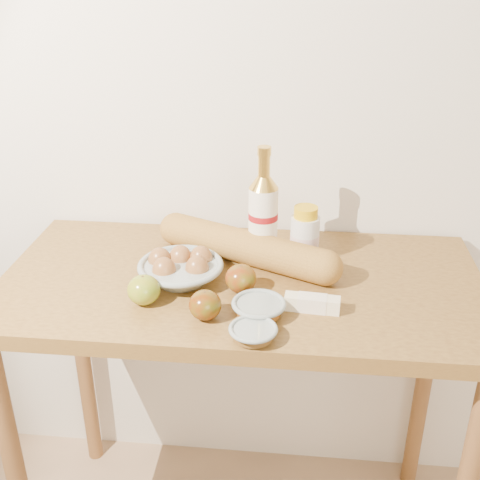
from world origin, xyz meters
name	(u,v)px	position (x,y,z in m)	size (l,w,h in m)	color
back_wall	(254,89)	(0.00, 1.51, 1.30)	(3.50, 0.02, 2.60)	silver
table	(241,320)	(0.00, 1.18, 0.78)	(1.20, 0.60, 0.90)	olive
bourbon_bottle	(263,216)	(0.05, 1.28, 1.03)	(0.09, 0.09, 0.31)	white
cream_bottle	(305,236)	(0.15, 1.30, 0.97)	(0.09, 0.09, 0.15)	silver
egg_bowl	(181,268)	(-0.15, 1.16, 0.93)	(0.25, 0.25, 0.07)	#8F9C98
baguette	(246,247)	(0.00, 1.27, 0.94)	(0.52, 0.30, 0.09)	#B98638
apple_yellowgreen	(144,290)	(-0.21, 1.04, 0.94)	(0.08, 0.08, 0.07)	#A28920
apple_redgreen_front	(205,305)	(-0.06, 0.99, 0.93)	(0.08, 0.08, 0.07)	maroon
apple_redgreen_right	(241,278)	(0.01, 1.12, 0.93)	(0.09, 0.09, 0.07)	maroon
sugar_bowl	(253,333)	(0.05, 0.92, 0.92)	(0.11, 0.11, 0.03)	gray
syrup_bowl	(259,308)	(0.06, 1.02, 0.92)	(0.14, 0.14, 0.04)	gray
butter_stick	(312,303)	(0.17, 1.05, 0.92)	(0.13, 0.05, 0.04)	beige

